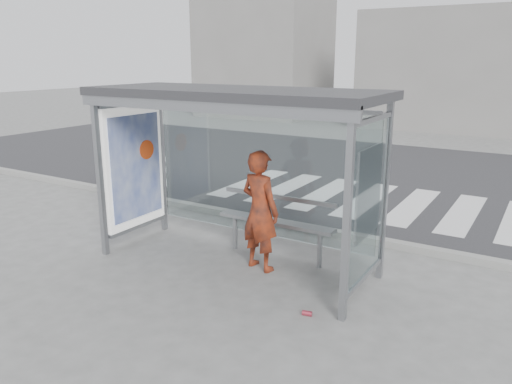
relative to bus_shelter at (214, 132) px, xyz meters
The scene contains 10 objects.
ground 2.02m from the bus_shelter, ahead, with size 80.00×80.00×0.00m, color slate.
road 7.22m from the bus_shelter, 86.94° to the left, with size 30.00×10.00×0.01m, color #2D2D2F.
curb 2.72m from the bus_shelter, 78.88° to the left, with size 30.00×0.18×0.12m, color gray.
crosswalk 5.05m from the bus_shelter, 72.83° to the left, with size 7.55×3.00×0.00m.
bus_shelter is the anchor object (origin of this frame).
building_left 20.38m from the bus_shelter, 118.23° to the left, with size 6.00×5.00×6.00m, color gray.
building_center 17.95m from the bus_shelter, 88.81° to the left, with size 8.00×5.00×5.00m, color gray.
person 1.33m from the bus_shelter, ahead, with size 0.65×0.43×1.78m, color #CB4713.
bench 1.67m from the bus_shelter, 34.74° to the left, with size 1.92×0.24×0.99m.
soda_can 2.91m from the bus_shelter, 24.26° to the right, with size 0.06×0.06×0.12m, color #D33E53.
Camera 1 is at (3.89, -5.81, 3.02)m, focal length 35.00 mm.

